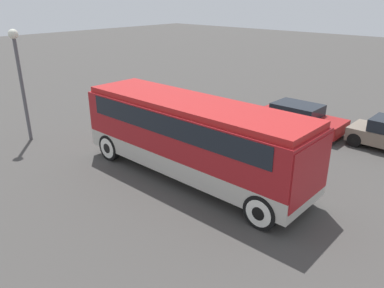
{
  "coord_description": "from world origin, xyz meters",
  "views": [
    {
      "loc": [
        8.94,
        -9.81,
        6.7
      ],
      "look_at": [
        0.0,
        0.0,
        1.38
      ],
      "focal_mm": 35.0,
      "sensor_mm": 36.0,
      "label": 1
    }
  ],
  "objects": [
    {
      "name": "tour_bus",
      "position": [
        0.1,
        -0.0,
        1.86
      ],
      "size": [
        9.66,
        2.69,
        3.08
      ],
      "color": "#B7B2A8",
      "rests_on": "ground_plane"
    },
    {
      "name": "lamp_post",
      "position": [
        -8.66,
        -2.38,
        3.5
      ],
      "size": [
        0.44,
        0.44,
        5.28
      ],
      "color": "#515156",
      "rests_on": "ground_plane"
    },
    {
      "name": "parked_car_near",
      "position": [
        0.53,
        7.7,
        0.72
      ],
      "size": [
        4.55,
        1.97,
        1.44
      ],
      "color": "maroon",
      "rests_on": "ground_plane"
    },
    {
      "name": "ground_plane",
      "position": [
        0.0,
        0.0,
        0.0
      ],
      "size": [
        120.0,
        120.0,
        0.0
      ],
      "primitive_type": "plane",
      "color": "#423F3D"
    }
  ]
}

